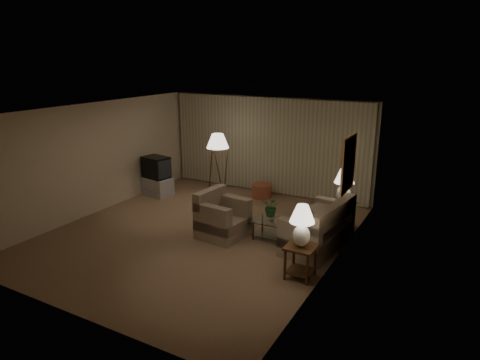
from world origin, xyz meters
name	(u,v)px	position (x,y,z in m)	size (l,w,h in m)	color
ground	(200,233)	(0.00, 0.00, 0.00)	(7.00, 7.00, 0.00)	#9C7C56
room_shell	(234,143)	(0.02, 1.51, 1.75)	(6.04, 7.02, 2.72)	beige
sofa	(318,229)	(2.50, 0.57, 0.39)	(1.97, 1.33, 0.78)	gray
armchair	(223,219)	(0.54, 0.10, 0.40)	(1.12, 1.08, 0.79)	gray
side_table_near	(301,256)	(2.65, -0.78, 0.41)	(0.51, 0.51, 0.60)	#381E0F
side_table_far	(342,210)	(2.65, 1.82, 0.41)	(0.55, 0.47, 0.60)	#381E0F
table_lamp_near	(302,222)	(2.65, -0.78, 1.04)	(0.44, 0.44, 0.75)	white
table_lamp_far	(344,183)	(2.65, 1.82, 1.06)	(0.45, 0.45, 0.77)	white
coffee_table	(277,228)	(1.66, 0.47, 0.28)	(1.06, 0.58, 0.41)	silver
tv_cabinet	(157,186)	(-2.55, 1.67, 0.25)	(0.93, 0.67, 0.50)	#AEAEB0
crt_tv	(156,167)	(-2.55, 1.67, 0.80)	(0.77, 0.61, 0.59)	black
floor_lamp	(218,166)	(-0.79, 2.08, 0.95)	(0.59, 0.59, 1.82)	#381E0F
ottoman	(262,191)	(0.11, 2.89, 0.18)	(0.55, 0.55, 0.37)	#A45337
vase	(271,217)	(1.51, 0.47, 0.50)	(0.16, 0.16, 0.17)	silver
flowers	(272,204)	(1.51, 0.47, 0.79)	(0.38, 0.33, 0.42)	#327134
book	(287,225)	(1.91, 0.37, 0.42)	(0.17, 0.24, 0.02)	olive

